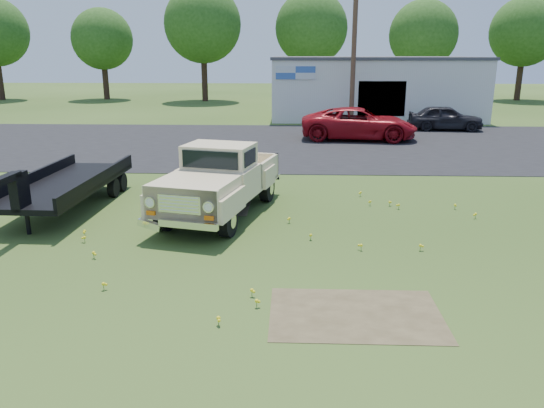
# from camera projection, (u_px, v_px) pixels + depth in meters

# --- Properties ---
(ground) EXTENTS (140.00, 140.00, 0.00)m
(ground) POSITION_uv_depth(u_px,v_px,m) (276.00, 252.00, 12.22)
(ground) COLOR #2B4516
(ground) RESTS_ON ground
(asphalt_lot) EXTENTS (90.00, 14.00, 0.02)m
(asphalt_lot) POSITION_uv_depth(u_px,v_px,m) (285.00, 144.00, 26.63)
(asphalt_lot) COLOR black
(asphalt_lot) RESTS_ON ground
(dirt_patch_a) EXTENTS (3.00, 2.00, 0.01)m
(dirt_patch_a) POSITION_uv_depth(u_px,v_px,m) (356.00, 315.00, 9.28)
(dirt_patch_a) COLOR brown
(dirt_patch_a) RESTS_ON ground
(dirt_patch_b) EXTENTS (2.20, 1.60, 0.01)m
(dirt_patch_b) POSITION_uv_depth(u_px,v_px,m) (212.00, 208.00, 15.66)
(dirt_patch_b) COLOR brown
(dirt_patch_b) RESTS_ON ground
(commercial_building) EXTENTS (14.20, 8.20, 4.15)m
(commercial_building) POSITION_uv_depth(u_px,v_px,m) (373.00, 87.00, 37.35)
(commercial_building) COLOR silver
(commercial_building) RESTS_ON ground
(utility_pole_mid) EXTENTS (1.60, 0.30, 9.00)m
(utility_pole_mid) POSITION_uv_depth(u_px,v_px,m) (354.00, 50.00, 31.94)
(utility_pole_mid) COLOR #493122
(utility_pole_mid) RESTS_ON ground
(treeline_b) EXTENTS (5.76, 5.76, 8.57)m
(treeline_b) POSITION_uv_depth(u_px,v_px,m) (102.00, 39.00, 50.73)
(treeline_b) COLOR #322017
(treeline_b) RESTS_ON ground
(treeline_c) EXTENTS (7.04, 7.04, 10.47)m
(treeline_c) POSITION_uv_depth(u_px,v_px,m) (203.00, 24.00, 48.56)
(treeline_c) COLOR #322017
(treeline_c) RESTS_ON ground
(treeline_d) EXTENTS (6.72, 6.72, 10.00)m
(treeline_d) POSITION_uv_depth(u_px,v_px,m) (311.00, 28.00, 49.23)
(treeline_d) COLOR #322017
(treeline_d) RESTS_ON ground
(treeline_e) EXTENTS (6.08, 6.08, 9.04)m
(treeline_e) POSITION_uv_depth(u_px,v_px,m) (423.00, 35.00, 47.59)
(treeline_e) COLOR #322017
(treeline_e) RESTS_ON ground
(treeline_f) EXTENTS (6.40, 6.40, 9.52)m
(treeline_f) POSITION_uv_depth(u_px,v_px,m) (525.00, 32.00, 49.53)
(treeline_f) COLOR #322017
(treeline_f) RESTS_ON ground
(vintage_pickup_truck) EXTENTS (3.43, 5.93, 2.02)m
(vintage_pickup_truck) POSITION_uv_depth(u_px,v_px,m) (220.00, 180.00, 14.76)
(vintage_pickup_truck) COLOR beige
(vintage_pickup_truck) RESTS_ON ground
(flatbed_trailer) EXTENTS (2.21, 6.23, 1.69)m
(flatbed_trailer) POSITION_uv_depth(u_px,v_px,m) (66.00, 180.00, 15.42)
(flatbed_trailer) COLOR black
(flatbed_trailer) RESTS_ON ground
(red_pickup) EXTENTS (6.17, 3.25, 1.66)m
(red_pickup) POSITION_uv_depth(u_px,v_px,m) (359.00, 124.00, 27.73)
(red_pickup) COLOR maroon
(red_pickup) RESTS_ON ground
(dark_sedan) EXTENTS (4.39, 2.10, 1.45)m
(dark_sedan) POSITION_uv_depth(u_px,v_px,m) (445.00, 118.00, 31.14)
(dark_sedan) COLOR black
(dark_sedan) RESTS_ON ground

